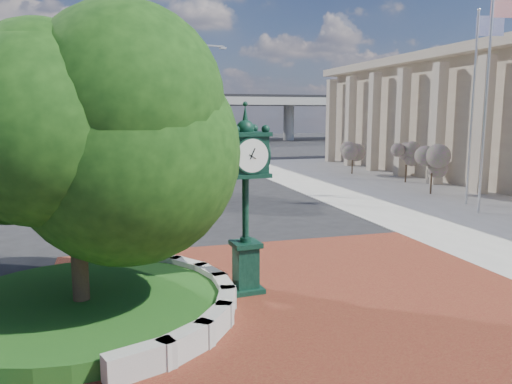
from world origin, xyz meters
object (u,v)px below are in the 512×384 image
at_px(flagpole_b, 473,107).
at_px(street_lamp_near, 205,98).
at_px(parked_car, 162,155).
at_px(street_lamp_far, 114,108).
at_px(post_clock, 245,192).
at_px(flagpole_a, 486,100).

bearing_deg(flagpole_b, street_lamp_near, 117.14).
relative_size(parked_car, street_lamp_far, 0.51).
xyz_separation_m(flagpole_b, street_lamp_near, (-9.61, 18.75, 0.93)).
height_order(flagpole_b, street_lamp_far, flagpole_b).
bearing_deg(street_lamp_far, flagpole_b, -64.29).
height_order(post_clock, flagpole_b, flagpole_b).
xyz_separation_m(flagpole_b, street_lamp_far, (-16.41, 34.08, 0.25)).
distance_m(street_lamp_near, street_lamp_far, 16.78).
xyz_separation_m(post_clock, flagpole_a, (12.66, 6.78, 2.47)).
height_order(flagpole_a, street_lamp_near, flagpole_a).
bearing_deg(parked_car, post_clock, -77.97).
distance_m(parked_car, flagpole_b, 28.82).
relative_size(parked_car, street_lamp_near, 0.45).
bearing_deg(parked_car, flagpole_a, -53.56).
bearing_deg(street_lamp_near, parked_car, 112.04).
height_order(post_clock, flagpole_a, flagpole_a).
bearing_deg(flagpole_b, post_clock, -147.07).
xyz_separation_m(flagpole_a, street_lamp_near, (-8.60, 20.82, 0.68)).
height_order(post_clock, street_lamp_near, street_lamp_near).
relative_size(post_clock, street_lamp_far, 0.54).
bearing_deg(parked_car, street_lamp_near, -53.87).
bearing_deg(flagpole_b, street_lamp_far, 115.71).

